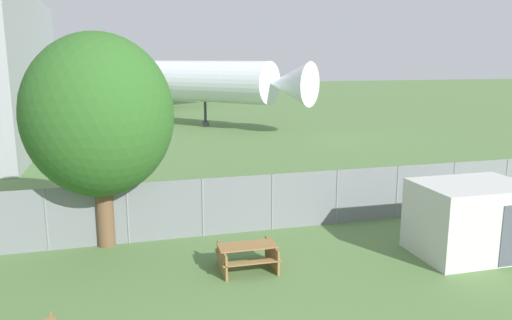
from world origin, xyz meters
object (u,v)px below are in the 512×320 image
object	(u,v)px
portable_cabin	(471,219)
picnic_bench_open_grass	(247,254)
airplane	(103,79)
tree_near_hangar	(99,116)

from	to	relation	value
portable_cabin	picnic_bench_open_grass	world-z (taller)	portable_cabin
portable_cabin	picnic_bench_open_grass	size ratio (longest dim) A/B	1.98
portable_cabin	picnic_bench_open_grass	xyz separation A→B (m)	(-7.13, 0.74, -0.69)
airplane	portable_cabin	distance (m)	43.26
airplane	picnic_bench_open_grass	bearing A→B (deg)	-37.18
airplane	picnic_bench_open_grass	distance (m)	41.17
airplane	tree_near_hangar	distance (m)	37.60
portable_cabin	tree_near_hangar	world-z (taller)	tree_near_hangar
airplane	portable_cabin	world-z (taller)	airplane
portable_cabin	tree_near_hangar	size ratio (longest dim) A/B	0.49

